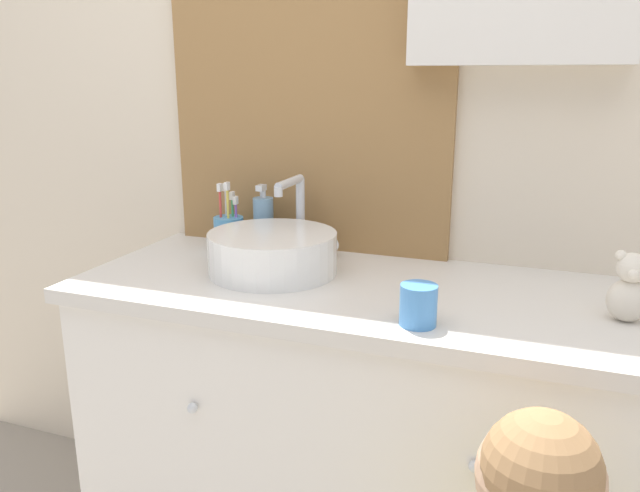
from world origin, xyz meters
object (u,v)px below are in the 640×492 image
(toothbrush_holder, at_px, (229,231))
(soap_dispenser, at_px, (264,223))
(drinking_cup, at_px, (418,305))
(teddy_bear, at_px, (629,289))
(sink_basin, at_px, (274,251))

(toothbrush_holder, relative_size, soap_dispenser, 1.04)
(toothbrush_holder, bearing_deg, soap_dispenser, 16.30)
(drinking_cup, bearing_deg, toothbrush_holder, 149.50)
(toothbrush_holder, relative_size, drinking_cup, 2.34)
(soap_dispenser, distance_m, teddy_bear, 0.93)
(teddy_bear, height_order, drinking_cup, teddy_bear)
(toothbrush_holder, height_order, drinking_cup, toothbrush_holder)
(toothbrush_holder, height_order, teddy_bear, toothbrush_holder)
(toothbrush_holder, bearing_deg, teddy_bear, -11.09)
(soap_dispenser, bearing_deg, drinking_cup, -36.88)
(toothbrush_holder, bearing_deg, sink_basin, -35.76)
(toothbrush_holder, height_order, soap_dispenser, toothbrush_holder)
(toothbrush_holder, xyz_separation_m, soap_dispenser, (0.09, 0.03, 0.03))
(sink_basin, bearing_deg, soap_dispenser, 122.11)
(toothbrush_holder, xyz_separation_m, teddy_bear, (1.00, -0.20, 0.02))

